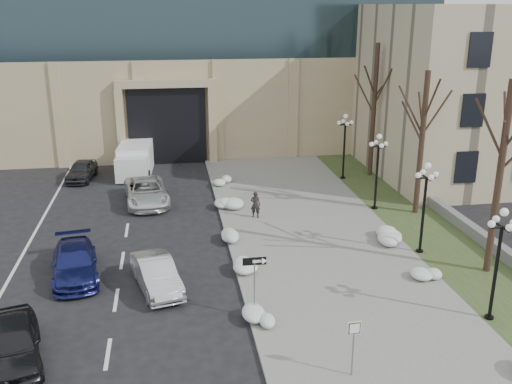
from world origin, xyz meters
TOP-DOWN VIEW (x-y plane):
  - sidewalk at (3.50, 14.00)m, footprint 9.00×40.00m
  - curb at (-1.00, 14.00)m, footprint 0.30×40.00m
  - grass_strip at (10.00, 14.00)m, footprint 4.00×40.00m
  - stone_wall at (12.00, 16.00)m, footprint 0.50×30.00m
  - classical_building at (22.00, 27.98)m, footprint 22.00×18.12m
  - car_a at (-9.66, 6.00)m, footprint 2.84×4.80m
  - car_b at (-4.77, 10.76)m, footprint 2.51×4.52m
  - car_c at (-8.49, 12.53)m, footprint 2.71×5.15m
  - car_d at (-5.50, 22.48)m, footprint 3.15×5.73m
  - car_e at (-10.22, 28.39)m, footprint 2.15×4.22m
  - pedestrian at (0.86, 18.59)m, footprint 0.67×0.53m
  - box_truck at (-6.44, 29.92)m, footprint 2.70×6.79m
  - one_way_sign at (-0.73, 7.68)m, footprint 0.98×0.26m
  - keep_sign at (1.73, 3.30)m, footprint 0.46×0.07m
  - snow_clump_c at (-0.68, 6.92)m, footprint 1.10×1.60m
  - snow_clump_d at (-0.55, 11.96)m, footprint 1.10×1.60m
  - snow_clump_e at (-0.67, 15.54)m, footprint 1.10×1.60m
  - snow_clump_f at (-0.61, 20.66)m, footprint 1.10×1.60m
  - snow_clump_g at (-0.39, 25.37)m, footprint 1.10×1.60m
  - snow_clump_i at (7.38, 9.30)m, footprint 1.10×1.60m
  - snow_clump_j at (7.68, 14.57)m, footprint 1.10×1.60m
  - snow_clump_k at (7.26, 14.06)m, footprint 1.10×1.60m
  - lamppost_a at (8.30, 6.00)m, footprint 1.18×1.18m
  - lamppost_b at (8.30, 12.50)m, footprint 1.18×1.18m
  - lamppost_c at (8.30, 19.00)m, footprint 1.18×1.18m
  - lamppost_d at (8.30, 25.50)m, footprint 1.18×1.18m
  - tree_near at (10.50, 10.00)m, footprint 3.20×3.20m
  - tree_mid at (10.50, 18.00)m, footprint 3.20×3.20m
  - tree_far at (10.50, 26.00)m, footprint 3.20×3.20m

SIDE VIEW (x-z plane):
  - grass_strip at x=10.00m, z-range 0.00..0.10m
  - sidewalk at x=3.50m, z-range 0.00..0.12m
  - curb at x=-1.00m, z-range 0.00..0.14m
  - snow_clump_c at x=-0.68m, z-range 0.12..0.48m
  - snow_clump_d at x=-0.55m, z-range 0.12..0.48m
  - snow_clump_e at x=-0.67m, z-range 0.12..0.48m
  - snow_clump_f at x=-0.61m, z-range 0.12..0.48m
  - snow_clump_g at x=-0.39m, z-range 0.12..0.48m
  - snow_clump_i at x=7.38m, z-range 0.12..0.48m
  - snow_clump_j at x=7.68m, z-range 0.12..0.48m
  - snow_clump_k at x=7.26m, z-range 0.12..0.48m
  - stone_wall at x=12.00m, z-range 0.00..0.70m
  - car_e at x=-10.22m, z-range 0.00..1.38m
  - car_b at x=-4.77m, z-range 0.00..1.41m
  - car_c at x=-8.49m, z-range 0.00..1.42m
  - car_d at x=-5.50m, z-range 0.00..1.52m
  - car_a at x=-9.66m, z-range 0.00..1.53m
  - pedestrian at x=0.86m, z-range 0.12..1.70m
  - box_truck at x=-6.44m, z-range -0.03..2.08m
  - keep_sign at x=1.73m, z-range 0.51..2.66m
  - one_way_sign at x=-0.73m, z-range 0.86..3.49m
  - lamppost_a at x=8.30m, z-range 0.69..5.45m
  - lamppost_b at x=8.30m, z-range 0.69..5.45m
  - lamppost_c at x=8.30m, z-range 0.69..5.45m
  - lamppost_d at x=8.30m, z-range 0.69..5.45m
  - tree_mid at x=10.50m, z-range 1.25..9.75m
  - tree_near at x=10.50m, z-range 1.33..10.33m
  - classical_building at x=22.00m, z-range 0.00..12.00m
  - tree_far at x=10.50m, z-range 1.40..10.90m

